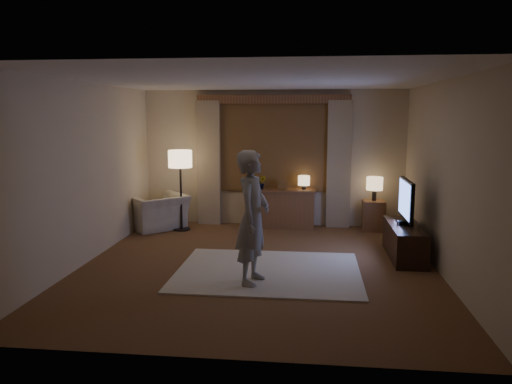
# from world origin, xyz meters

# --- Properties ---
(room) EXTENTS (5.04, 5.54, 2.64)m
(room) POSITION_xyz_m (0.00, 0.50, 1.33)
(room) COLOR brown
(room) RESTS_ON ground
(rug) EXTENTS (2.50, 2.00, 0.02)m
(rug) POSITION_xyz_m (0.17, -0.25, 0.01)
(rug) COLOR beige
(rug) RESTS_ON floor
(sideboard) EXTENTS (1.20, 0.40, 0.70)m
(sideboard) POSITION_xyz_m (0.20, 2.50, 0.35)
(sideboard) COLOR brown
(sideboard) RESTS_ON floor
(picture_frame) EXTENTS (0.16, 0.02, 0.20)m
(picture_frame) POSITION_xyz_m (0.20, 2.50, 0.80)
(picture_frame) COLOR brown
(picture_frame) RESTS_ON sideboard
(plant) EXTENTS (0.17, 0.13, 0.30)m
(plant) POSITION_xyz_m (-0.20, 2.50, 0.85)
(plant) COLOR #999999
(plant) RESTS_ON sideboard
(table_lamp_sideboard) EXTENTS (0.22, 0.22, 0.30)m
(table_lamp_sideboard) POSITION_xyz_m (0.60, 2.50, 0.90)
(table_lamp_sideboard) COLOR black
(table_lamp_sideboard) RESTS_ON sideboard
(floor_lamp) EXTENTS (0.43, 0.43, 1.49)m
(floor_lamp) POSITION_xyz_m (-1.66, 2.08, 1.25)
(floor_lamp) COLOR black
(floor_lamp) RESTS_ON floor
(armchair) EXTENTS (1.31, 1.31, 0.64)m
(armchair) POSITION_xyz_m (-2.13, 2.12, 0.32)
(armchair) COLOR beige
(armchair) RESTS_ON floor
(side_table) EXTENTS (0.40, 0.40, 0.56)m
(side_table) POSITION_xyz_m (1.90, 2.45, 0.28)
(side_table) COLOR brown
(side_table) RESTS_ON floor
(table_lamp_side) EXTENTS (0.30, 0.30, 0.44)m
(table_lamp_side) POSITION_xyz_m (1.90, 2.45, 0.87)
(table_lamp_side) COLOR black
(table_lamp_side) RESTS_ON side_table
(tv_stand) EXTENTS (0.45, 1.40, 0.50)m
(tv_stand) POSITION_xyz_m (2.15, 0.69, 0.25)
(tv_stand) COLOR black
(tv_stand) RESTS_ON floor
(tv) EXTENTS (0.23, 0.95, 0.69)m
(tv) POSITION_xyz_m (2.15, 0.69, 0.88)
(tv) COLOR black
(tv) RESTS_ON tv_stand
(person) EXTENTS (0.52, 0.68, 1.69)m
(person) POSITION_xyz_m (0.02, -0.74, 0.87)
(person) COLOR gray
(person) RESTS_ON rug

